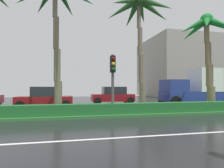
# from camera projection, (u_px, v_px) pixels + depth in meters

# --- Properties ---
(ground_plane) EXTENTS (90.00, 42.00, 0.10)m
(ground_plane) POSITION_uv_depth(u_px,v_px,m) (18.00, 115.00, 12.31)
(ground_plane) COLOR black
(median_strip) EXTENTS (85.50, 4.00, 0.15)m
(median_strip) POSITION_uv_depth(u_px,v_px,m) (13.00, 115.00, 11.34)
(median_strip) COLOR #2D6B33
(median_strip) RESTS_ON ground_plane
(median_hedge) EXTENTS (76.50, 0.70, 0.60)m
(median_hedge) POSITION_uv_depth(u_px,v_px,m) (6.00, 111.00, 9.98)
(median_hedge) COLOR #1E6028
(median_hedge) RESTS_ON median_strip
(palm_tree_centre) EXTENTS (4.80, 4.50, 8.15)m
(palm_tree_centre) POSITION_uv_depth(u_px,v_px,m) (55.00, 3.00, 11.47)
(palm_tree_centre) COLOR #6A624A
(palm_tree_centre) RESTS_ON median_strip
(palm_tree_centre_right) EXTENTS (4.54, 4.64, 7.87)m
(palm_tree_centre_right) POSITION_uv_depth(u_px,v_px,m) (139.00, 13.00, 12.99)
(palm_tree_centre_right) COLOR #685E4C
(palm_tree_centre_right) RESTS_ON median_strip
(palm_tree_mid_right) EXTENTS (4.21, 3.78, 6.88)m
(palm_tree_mid_right) POSITION_uv_depth(u_px,v_px,m) (207.00, 36.00, 14.04)
(palm_tree_mid_right) COLOR brown
(palm_tree_mid_right) RESTS_ON median_strip
(traffic_signal_median_right) EXTENTS (0.28, 0.43, 3.42)m
(traffic_signal_median_right) POSITION_uv_depth(u_px,v_px,m) (113.00, 73.00, 11.17)
(traffic_signal_median_right) COLOR #4C4C47
(traffic_signal_median_right) RESTS_ON median_strip
(car_in_traffic_third) EXTENTS (4.30, 2.02, 1.72)m
(car_in_traffic_third) POSITION_uv_depth(u_px,v_px,m) (46.00, 98.00, 15.48)
(car_in_traffic_third) COLOR maroon
(car_in_traffic_third) RESTS_ON ground_plane
(car_in_traffic_fourth) EXTENTS (4.30, 2.02, 1.72)m
(car_in_traffic_fourth) POSITION_uv_depth(u_px,v_px,m) (113.00, 95.00, 19.91)
(car_in_traffic_fourth) COLOR maroon
(car_in_traffic_fourth) RESTS_ON ground_plane
(box_truck_lead) EXTENTS (6.40, 2.64, 3.46)m
(box_truck_lead) POSITION_uv_depth(u_px,v_px,m) (195.00, 89.00, 18.51)
(box_truck_lead) COLOR navy
(box_truck_lead) RESTS_ON ground_plane
(building_far_right) EXTENTS (21.02, 12.95, 10.33)m
(building_far_right) POSITION_uv_depth(u_px,v_px,m) (201.00, 69.00, 37.12)
(building_far_right) COLOR gray
(building_far_right) RESTS_ON ground_plane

